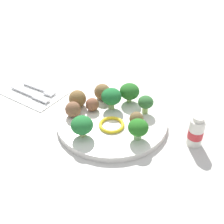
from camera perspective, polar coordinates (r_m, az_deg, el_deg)
ground_plane at (r=0.75m, az=0.00°, el=-2.23°), size 4.00×4.00×0.00m
plate at (r=0.74m, az=0.00°, el=-1.75°), size 0.28×0.28×0.02m
broccoli_floret_mid_left at (r=0.75m, az=-0.13°, el=2.99°), size 0.05×0.05×0.06m
broccoli_floret_center at (r=0.78m, az=3.45°, el=4.03°), size 0.05×0.05×0.05m
broccoli_floret_near_rim at (r=0.74m, az=6.62°, el=1.83°), size 0.04×0.04×0.05m
broccoli_floret_back_right at (r=0.66m, az=5.15°, el=-3.12°), size 0.05×0.05×0.05m
broccoli_floret_front_left at (r=0.67m, az=-5.91°, el=-2.61°), size 0.05×0.05×0.05m
meatball_front_left at (r=0.77m, az=-6.78°, el=2.60°), size 0.05×0.05×0.05m
meatball_back_left at (r=0.74m, az=-7.66°, el=0.53°), size 0.04×0.04×0.04m
meatball_center at (r=0.75m, az=-4.09°, el=1.35°), size 0.03×0.03×0.03m
meatball_mid_right at (r=0.80m, az=-1.92°, el=3.98°), size 0.04×0.04×0.04m
meatball_far_rim at (r=0.71m, az=4.81°, el=-1.31°), size 0.03×0.03×0.03m
pepper_ring_far_rim at (r=0.71m, az=-0.07°, el=-2.51°), size 0.08×0.08×0.01m
napkin at (r=0.89m, az=-14.96°, el=3.68°), size 0.17×0.13×0.01m
fork at (r=0.89m, az=-13.82°, el=4.35°), size 0.12×0.03×0.01m
knife at (r=0.87m, az=-15.52°, el=3.28°), size 0.15×0.02×0.01m
yogurt_bottle at (r=0.69m, az=16.12°, el=-3.80°), size 0.04×0.04×0.08m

